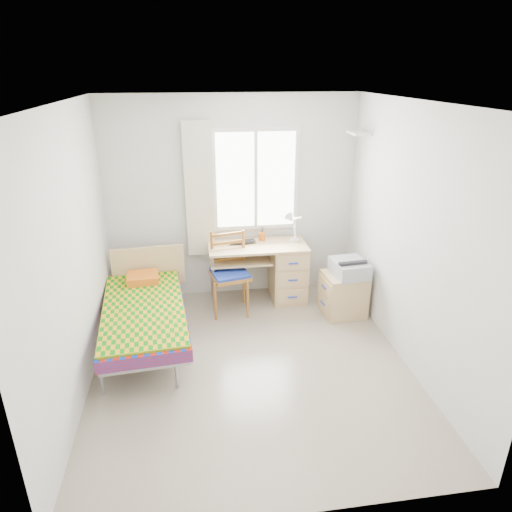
{
  "coord_description": "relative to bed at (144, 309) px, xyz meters",
  "views": [
    {
      "loc": [
        -0.53,
        -3.92,
        2.86
      ],
      "look_at": [
        0.13,
        0.55,
        1.0
      ],
      "focal_mm": 32.0,
      "sensor_mm": 36.0,
      "label": 1
    }
  ],
  "objects": [
    {
      "name": "floor",
      "position": [
        1.1,
        -0.65,
        -0.39
      ],
      "size": [
        3.5,
        3.5,
        0.0
      ],
      "primitive_type": "plane",
      "color": "#BCAD93",
      "rests_on": "ground"
    },
    {
      "name": "ceiling",
      "position": [
        1.1,
        -0.65,
        2.21
      ],
      "size": [
        3.5,
        3.5,
        0.0
      ],
      "primitive_type": "plane",
      "rotation": [
        3.14,
        0.0,
        0.0
      ],
      "color": "white",
      "rests_on": "wall_back"
    },
    {
      "name": "wall_back",
      "position": [
        1.1,
        1.1,
        0.91
      ],
      "size": [
        3.2,
        0.0,
        3.2
      ],
      "primitive_type": "plane",
      "rotation": [
        1.57,
        0.0,
        0.0
      ],
      "color": "silver",
      "rests_on": "ground"
    },
    {
      "name": "wall_left",
      "position": [
        -0.5,
        -0.65,
        0.91
      ],
      "size": [
        0.0,
        3.5,
        3.5
      ],
      "primitive_type": "plane",
      "rotation": [
        1.57,
        0.0,
        1.57
      ],
      "color": "silver",
      "rests_on": "ground"
    },
    {
      "name": "wall_right",
      "position": [
        2.7,
        -0.65,
        0.91
      ],
      "size": [
        0.0,
        3.5,
        3.5
      ],
      "primitive_type": "plane",
      "rotation": [
        1.57,
        0.0,
        -1.57
      ],
      "color": "silver",
      "rests_on": "ground"
    },
    {
      "name": "window",
      "position": [
        1.4,
        1.08,
        1.16
      ],
      "size": [
        1.1,
        0.04,
        1.3
      ],
      "color": "white",
      "rests_on": "wall_back"
    },
    {
      "name": "curtain",
      "position": [
        0.68,
        1.03,
        1.06
      ],
      "size": [
        0.35,
        0.05,
        1.7
      ],
      "primitive_type": "cube",
      "color": "beige",
      "rests_on": "wall_back"
    },
    {
      "name": "floating_shelf",
      "position": [
        2.59,
        0.75,
        1.76
      ],
      "size": [
        0.2,
        0.32,
        0.03
      ],
      "primitive_type": "cube",
      "color": "white",
      "rests_on": "wall_right"
    },
    {
      "name": "bed",
      "position": [
        0.0,
        0.0,
        0.0
      ],
      "size": [
        1.03,
        1.94,
        0.81
      ],
      "rotation": [
        0.0,
        0.0,
        0.08
      ],
      "color": "#979AA0",
      "rests_on": "floor"
    },
    {
      "name": "desk",
      "position": [
        1.72,
        0.78,
        0.03
      ],
      "size": [
        1.25,
        0.58,
        0.78
      ],
      "rotation": [
        0.0,
        0.0,
        -0.01
      ],
      "color": "tan",
      "rests_on": "floor"
    },
    {
      "name": "chair",
      "position": [
        1.01,
        0.58,
        0.17
      ],
      "size": [
        0.52,
        0.52,
        1.02
      ],
      "rotation": [
        0.0,
        0.0,
        0.22
      ],
      "color": "brown",
      "rests_on": "floor"
    },
    {
      "name": "cabinet",
      "position": [
        2.38,
        0.26,
        -0.12
      ],
      "size": [
        0.53,
        0.48,
        0.54
      ],
      "rotation": [
        0.0,
        0.0,
        0.08
      ],
      "color": "tan",
      "rests_on": "floor"
    },
    {
      "name": "printer",
      "position": [
        2.43,
        0.24,
        0.24
      ],
      "size": [
        0.43,
        0.48,
        0.19
      ],
      "rotation": [
        0.0,
        0.0,
        0.09
      ],
      "color": "#A7A9AF",
      "rests_on": "cabinet"
    },
    {
      "name": "laptop",
      "position": [
        1.2,
        0.83,
        0.4
      ],
      "size": [
        0.36,
        0.24,
        0.03
      ],
      "primitive_type": "imported",
      "rotation": [
        0.0,
        0.0,
        0.07
      ],
      "color": "black",
      "rests_on": "desk"
    },
    {
      "name": "pen_cup",
      "position": [
        1.47,
        0.95,
        0.44
      ],
      "size": [
        0.1,
        0.1,
        0.1
      ],
      "primitive_type": "cylinder",
      "rotation": [
        0.0,
        0.0,
        -0.35
      ],
      "color": "#D36317",
      "rests_on": "desk"
    },
    {
      "name": "task_lamp",
      "position": [
        1.82,
        0.73,
        0.66
      ],
      "size": [
        0.24,
        0.33,
        0.44
      ],
      "rotation": [
        0.0,
        0.0,
        -0.13
      ],
      "color": "white",
      "rests_on": "desk"
    },
    {
      "name": "book",
      "position": [
        1.23,
        0.75,
        0.2
      ],
      "size": [
        0.2,
        0.26,
        0.02
      ],
      "primitive_type": "imported",
      "rotation": [
        0.0,
        0.0,
        -0.1
      ],
      "color": "gray",
      "rests_on": "desk"
    }
  ]
}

